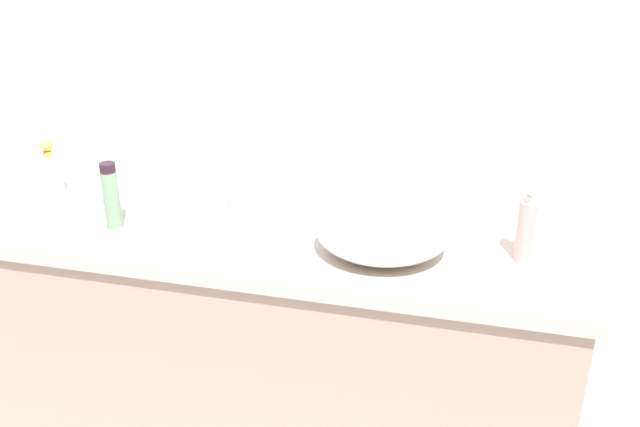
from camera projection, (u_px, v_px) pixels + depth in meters
name	position (u px, v px, depth m)	size (l,w,h in m)	color
bathroom_wall_rear	(312.00, 56.00, 2.01)	(6.00, 0.06, 2.60)	silver
vanity_counter	(267.00, 358.00, 2.12)	(1.78, 0.52, 0.87)	gray
sink_basin	(382.00, 230.00, 1.80)	(0.35, 0.33, 0.13)	white
faucet	(393.00, 196.00, 1.95)	(0.03, 0.12, 0.15)	silver
soap_dispenser	(51.00, 172.00, 2.15)	(0.06, 0.06, 0.18)	white
lotion_bottle	(526.00, 228.00, 1.75)	(0.05, 0.05, 0.21)	#D79B9A
perfume_bottle	(111.00, 196.00, 1.93)	(0.04, 0.04, 0.19)	gray
tissue_box	(265.00, 199.00, 1.98)	(0.16, 0.16, 0.16)	silver
candle_jar	(92.00, 199.00, 2.09)	(0.06, 0.06, 0.04)	silver
folded_hand_towel	(191.00, 206.00, 2.03)	(0.22, 0.18, 0.06)	white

